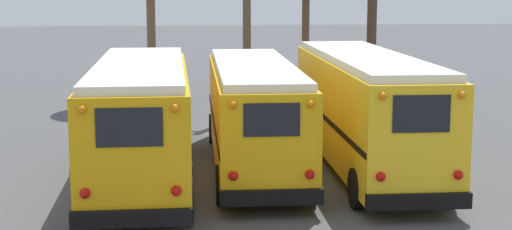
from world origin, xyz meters
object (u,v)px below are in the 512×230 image
Objects in this scene: school_bus_0 at (141,118)px; utility_pole at (247,11)px; school_bus_1 at (254,111)px; school_bus_2 at (365,107)px.

school_bus_0 is 12.00m from utility_pole.
school_bus_2 is at bearing -5.97° from school_bus_1.
school_bus_0 is 0.95× the size of school_bus_2.
utility_pole reaches higher than school_bus_0.
school_bus_0 is 1.28× the size of utility_pole.
utility_pole reaches higher than school_bus_1.
utility_pole is at bearing 70.72° from school_bus_0.
school_bus_1 is 3.19m from school_bus_2.
school_bus_2 reaches higher than school_bus_0.
school_bus_1 is 10.11m from utility_pole.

